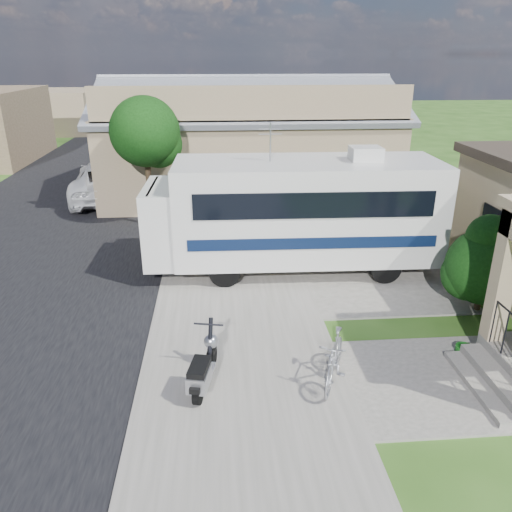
{
  "coord_description": "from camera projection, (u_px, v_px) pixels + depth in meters",
  "views": [
    {
      "loc": [
        -1.39,
        -8.64,
        5.83
      ],
      "look_at": [
        -0.5,
        2.5,
        1.3
      ],
      "focal_mm": 35.0,
      "sensor_mm": 36.0,
      "label": 1
    }
  ],
  "objects": [
    {
      "name": "ground",
      "position": [
        290.0,
        359.0,
        10.27
      ],
      "size": [
        120.0,
        120.0,
        0.0
      ],
      "primitive_type": "plane",
      "color": "#254813"
    },
    {
      "name": "street_slab",
      "position": [
        57.0,
        219.0,
        18.96
      ],
      "size": [
        9.0,
        80.0,
        0.02
      ],
      "primitive_type": "cube",
      "color": "black",
      "rests_on": "ground"
    },
    {
      "name": "sidewalk_slab",
      "position": [
        228.0,
        215.0,
        19.43
      ],
      "size": [
        4.0,
        80.0,
        0.06
      ],
      "primitive_type": "cube",
      "color": "#66645B",
      "rests_on": "ground"
    },
    {
      "name": "driveway_slab",
      "position": [
        319.0,
        269.0,
        14.53
      ],
      "size": [
        7.0,
        6.0,
        0.05
      ],
      "primitive_type": "cube",
      "color": "#66645B",
      "rests_on": "ground"
    },
    {
      "name": "walk_slab",
      "position": [
        452.0,
        380.0,
        9.56
      ],
      "size": [
        4.0,
        3.0,
        0.05
      ],
      "primitive_type": "cube",
      "color": "#66645B",
      "rests_on": "ground"
    },
    {
      "name": "warehouse",
      "position": [
        247.0,
        146.0,
        22.43
      ],
      "size": [
        12.5,
        8.4,
        5.04
      ],
      "color": "#877354",
      "rests_on": "ground"
    },
    {
      "name": "distant_bldg_near",
      "position": [
        45.0,
        111.0,
        39.98
      ],
      "size": [
        8.0,
        7.0,
        3.2
      ],
      "primitive_type": "cube",
      "color": "#877354",
      "rests_on": "ground"
    },
    {
      "name": "street_tree_a",
      "position": [
        148.0,
        135.0,
        17.14
      ],
      "size": [
        2.44,
        2.4,
        4.58
      ],
      "color": "#332516",
      "rests_on": "ground"
    },
    {
      "name": "street_tree_b",
      "position": [
        171.0,
        104.0,
        26.33
      ],
      "size": [
        2.44,
        2.4,
        4.73
      ],
      "color": "#332516",
      "rests_on": "ground"
    },
    {
      "name": "street_tree_c",
      "position": [
        181.0,
        96.0,
        34.75
      ],
      "size": [
        2.44,
        2.4,
        4.42
      ],
      "color": "#332516",
      "rests_on": "ground"
    },
    {
      "name": "motorhome",
      "position": [
        295.0,
        210.0,
        13.94
      ],
      "size": [
        8.13,
        2.79,
        4.14
      ],
      "rotation": [
        0.0,
        0.0,
        -0.02
      ],
      "color": "beige",
      "rests_on": "ground"
    },
    {
      "name": "shrub",
      "position": [
        486.0,
        263.0,
        11.79
      ],
      "size": [
        2.0,
        1.91,
        2.45
      ],
      "color": "#332516",
      "rests_on": "ground"
    },
    {
      "name": "scooter",
      "position": [
        203.0,
        368.0,
        9.16
      ],
      "size": [
        0.7,
        1.62,
        1.07
      ],
      "rotation": [
        0.0,
        0.0,
        -0.21
      ],
      "color": "black",
      "rests_on": "ground"
    },
    {
      "name": "bicycle",
      "position": [
        334.0,
        362.0,
        9.31
      ],
      "size": [
        1.08,
        1.72,
        1.0
      ],
      "primitive_type": "imported",
      "rotation": [
        0.0,
        0.0,
        -0.4
      ],
      "color": "#9B9CA3",
      "rests_on": "ground"
    },
    {
      "name": "pickup_truck",
      "position": [
        108.0,
        179.0,
        21.48
      ],
      "size": [
        3.36,
        6.17,
        1.64
      ],
      "primitive_type": "imported",
      "rotation": [
        0.0,
        0.0,
        3.25
      ],
      "color": "white",
      "rests_on": "ground"
    },
    {
      "name": "van",
      "position": [
        124.0,
        149.0,
        28.08
      ],
      "size": [
        2.57,
        6.03,
        1.73
      ],
      "primitive_type": "imported",
      "rotation": [
        0.0,
        0.0,
        0.02
      ],
      "color": "white",
      "rests_on": "ground"
    },
    {
      "name": "garden_hose",
      "position": [
        464.0,
        351.0,
        10.4
      ],
      "size": [
        0.37,
        0.37,
        0.17
      ],
      "primitive_type": "cylinder",
      "color": "#146817",
      "rests_on": "ground"
    }
  ]
}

